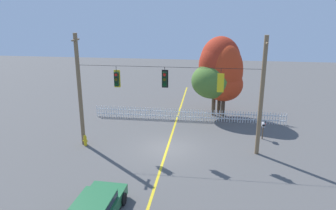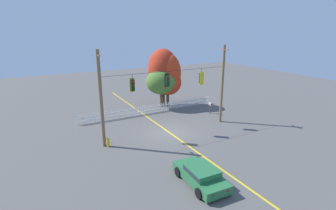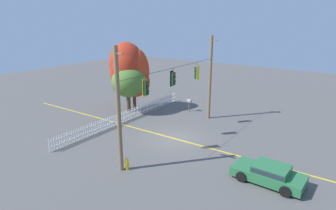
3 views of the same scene
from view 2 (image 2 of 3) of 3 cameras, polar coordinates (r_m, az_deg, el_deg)
ground at (r=24.09m, az=0.22°, el=-6.12°), size 80.00×80.00×0.00m
lane_centerline_stripe at (r=24.09m, az=0.22°, el=-6.11°), size 0.16×36.00×0.01m
signal_support_span at (r=22.85m, az=0.23°, el=3.21°), size 12.49×1.10×7.88m
traffic_signal_northbound_secondary at (r=21.27m, az=-7.92°, el=4.43°), size 0.43×0.38×1.50m
traffic_signal_eastbound_side at (r=22.58m, az=-0.14°, el=5.52°), size 0.43×0.38×1.41m
traffic_signal_southbound_primary at (r=24.50m, az=7.41°, el=5.99°), size 0.43×0.38×1.54m
white_picket_fence at (r=29.42m, az=-3.70°, el=-0.84°), size 16.56×0.06×1.03m
autumn_maple_near_fence at (r=31.06m, az=-1.41°, el=6.11°), size 3.71×3.76×5.72m
autumn_maple_mid at (r=31.44m, az=-1.28°, el=7.84°), size 3.66×3.53×7.10m
autumn_oak_far_east at (r=31.24m, az=0.16°, el=6.18°), size 3.33×2.79×6.53m
parked_car at (r=16.56m, az=7.36°, el=-15.18°), size 2.15×4.17×1.15m
fire_hydrant at (r=21.70m, az=-13.27°, el=-8.10°), size 0.38×0.22×0.81m
roadside_mailbox at (r=29.44m, az=9.45°, el=0.07°), size 0.25×0.44×1.30m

